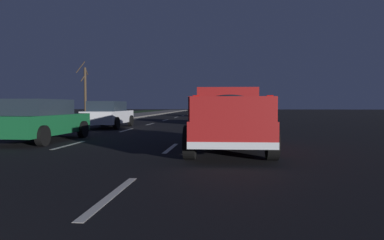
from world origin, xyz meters
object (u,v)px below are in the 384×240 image
at_px(pickup_truck, 228,117).
at_px(sedan_green, 41,120).
at_px(sedan_black, 225,113).
at_px(sedan_white, 109,114).
at_px(bare_tree_far, 85,90).
at_px(sedan_silver, 226,110).

height_order(pickup_truck, sedan_green, pickup_truck).
relative_size(pickup_truck, sedan_black, 1.24).
xyz_separation_m(sedan_white, bare_tree_far, (19.22, 9.38, 2.21)).
bearing_deg(sedan_silver, sedan_black, 179.90).
xyz_separation_m(pickup_truck, sedan_silver, (27.52, 0.04, -0.20)).
bearing_deg(pickup_truck, sedan_white, 36.25).
height_order(sedan_white, bare_tree_far, bare_tree_far).
bearing_deg(sedan_black, pickup_truck, -179.72).
xyz_separation_m(pickup_truck, sedan_white, (9.35, 6.86, -0.20)).
distance_m(sedan_white, sedan_green, 7.57).
xyz_separation_m(sedan_silver, sedan_black, (-14.20, 0.03, 0.00)).
height_order(sedan_white, sedan_green, same).
height_order(sedan_silver, bare_tree_far, bare_tree_far).
bearing_deg(sedan_white, sedan_black, -59.73).
xyz_separation_m(sedan_white, sedan_green, (-7.57, -0.05, 0.00)).
distance_m(sedan_green, bare_tree_far, 28.48).
height_order(sedan_black, bare_tree_far, bare_tree_far).
bearing_deg(sedan_silver, sedan_white, 159.43).
bearing_deg(bare_tree_far, sedan_silver, -93.71).
bearing_deg(sedan_black, sedan_silver, -0.10).
distance_m(pickup_truck, sedan_green, 7.04).
bearing_deg(pickup_truck, sedan_black, 0.28).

